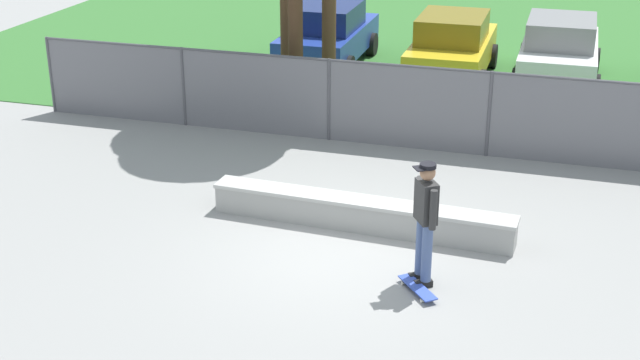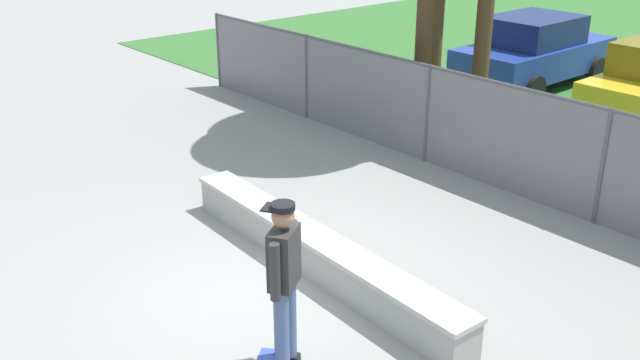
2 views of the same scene
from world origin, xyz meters
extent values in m
plane|color=gray|center=(0.00, 0.00, 0.00)|extent=(80.00, 80.00, 0.00)
cube|color=#999993|center=(0.06, 0.94, 0.22)|extent=(4.99, 0.67, 0.45)
cube|color=#ADADA8|center=(0.06, 0.94, 0.48)|extent=(5.03, 0.71, 0.06)
cube|color=black|center=(1.28, -0.48, 0.05)|extent=(0.28, 0.23, 0.10)
cylinder|color=#475B89|center=(1.42, -0.65, 0.54)|extent=(0.15, 0.15, 0.88)
cylinder|color=#475B89|center=(1.30, -0.47, 0.54)|extent=(0.15, 0.15, 0.88)
cube|color=#2D2D2D|center=(1.36, -0.56, 1.28)|extent=(0.39, 0.44, 0.60)
cylinder|color=#2D2D2D|center=(1.50, -0.77, 1.26)|extent=(0.10, 0.10, 0.58)
cylinder|color=#2D2D2D|center=(1.23, -0.35, 1.26)|extent=(0.10, 0.10, 0.58)
sphere|color=#9E7051|center=(1.36, -0.56, 1.71)|extent=(0.22, 0.22, 0.22)
cylinder|color=black|center=(1.36, -0.56, 1.81)|extent=(0.23, 0.23, 0.06)
cube|color=black|center=(1.25, -0.63, 1.78)|extent=(0.21, 0.23, 0.02)
cube|color=#B2B2B7|center=(1.17, -0.64, 0.06)|extent=(0.15, 0.14, 0.02)
cylinder|color=silver|center=(1.11, -0.70, 0.03)|extent=(0.06, 0.06, 0.05)
cylinder|color=#4C4C51|center=(-8.08, 4.86, 0.86)|extent=(0.07, 0.07, 1.72)
cylinder|color=#4C4C51|center=(-4.85, 4.86, 0.86)|extent=(0.07, 0.07, 1.72)
cylinder|color=#4C4C51|center=(-1.62, 4.86, 0.86)|extent=(0.07, 0.07, 1.72)
cylinder|color=#4C4C51|center=(1.62, 4.86, 0.86)|extent=(0.07, 0.07, 1.72)
cylinder|color=#4C4C51|center=(0.00, 4.86, 1.69)|extent=(16.16, 0.05, 0.05)
cube|color=slate|center=(0.00, 4.86, 0.86)|extent=(16.16, 0.01, 1.72)
cylinder|color=#513823|center=(-3.12, 6.70, 2.33)|extent=(0.32, 0.32, 4.66)
cylinder|color=#47301E|center=(-2.65, 5.85, 2.21)|extent=(0.32, 0.32, 4.41)
cube|color=#233D9E|center=(-3.29, 10.52, 0.67)|extent=(1.83, 4.21, 0.70)
cube|color=navy|center=(-3.28, 10.37, 1.34)|extent=(1.62, 2.11, 0.64)
cylinder|color=black|center=(-4.19, 11.81, 0.32)|extent=(0.22, 0.64, 0.64)
cylinder|color=black|center=(-2.39, 11.83, 0.32)|extent=(0.22, 0.64, 0.64)
cylinder|color=black|center=(-4.18, 9.21, 0.32)|extent=(0.22, 0.64, 0.64)
cylinder|color=black|center=(-2.38, 9.22, 0.32)|extent=(0.22, 0.64, 0.64)
cylinder|color=black|center=(-0.82, 8.86, 0.32)|extent=(0.22, 0.64, 0.64)
camera|label=1|loc=(3.16, -11.63, 6.22)|focal=49.48mm
camera|label=2|loc=(6.11, -4.19, 4.59)|focal=40.43mm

